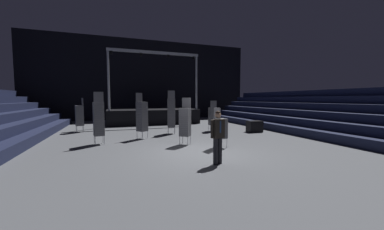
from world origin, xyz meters
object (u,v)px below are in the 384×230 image
Objects in this scene: equipment_road_case at (254,126)px; chair_stack_mid_right at (171,112)px; chair_stack_mid_left at (185,121)px; man_with_tie at (218,134)px; chair_stack_front_right at (80,115)px; chair_stack_rear_left at (220,128)px; chair_stack_mid_centre at (142,116)px; stage_riser at (153,115)px; chair_stack_rear_right at (99,118)px; chair_stack_front_left at (212,116)px.

chair_stack_mid_right is at bearing 167.79° from equipment_road_case.
man_with_tie is at bearing 128.89° from chair_stack_mid_left.
chair_stack_rear_left is (6.28, -6.89, -0.21)m from chair_stack_front_right.
chair_stack_mid_centre reaches higher than chair_stack_front_right.
chair_stack_rear_left is (1.16, 2.11, -0.11)m from man_with_tie.
chair_stack_rear_left is (1.13, -10.23, 0.18)m from stage_riser.
man_with_tie is 1.90× the size of equipment_road_case.
man_with_tie is (-0.03, -12.34, 0.29)m from stage_riser.
stage_riser is 3.09× the size of chair_stack_rear_right.
stage_riser is at bearing 174.98° from chair_stack_rear_left.
man_with_tie is 10.35m from chair_stack_front_right.
chair_stack_mid_right reaches higher than chair_stack_mid_centre.
chair_stack_front_right and chair_stack_mid_left have the same top height.
equipment_road_case is (2.34, -1.24, -0.63)m from chair_stack_front_left.
chair_stack_front_right reaches higher than man_with_tie.
chair_stack_rear_right is at bearing -177.23° from chair_stack_front_right.
chair_stack_rear_left is (1.03, -4.40, -0.42)m from chair_stack_mid_right.
chair_stack_front_left is 2.18× the size of equipment_road_case.
chair_stack_mid_centre is (-4.62, -1.28, 0.21)m from chair_stack_front_left.
stage_riser is at bearing -140.39° from chair_stack_mid_centre.
chair_stack_rear_right is (-3.76, 4.58, 0.23)m from man_with_tie.
chair_stack_front_right is at bearing -11.49° from chair_stack_mid_left.
chair_stack_front_right is at bearing -75.84° from man_with_tie.
chair_stack_front_left is 4.56m from chair_stack_mid_left.
chair_stack_front_left reaches higher than man_with_tie.
chair_stack_front_right is 0.89× the size of chair_stack_mid_centre.
chair_stack_front_right is 9.33m from chair_stack_rear_left.
man_with_tie is 0.72× the size of chair_stack_mid_centre.
stage_riser reaches higher than chair_stack_rear_right.
chair_stack_mid_right is 1.50× the size of chair_stack_rear_left.
chair_stack_front_right is (-8.01, 2.36, 0.08)m from chair_stack_front_left.
man_with_tie is 5.64m from chair_stack_mid_centre.
chair_stack_front_right is 4.97m from chair_stack_mid_centre.
chair_stack_mid_centre is at bearing -151.35° from chair_stack_front_right.
chair_stack_front_right is at bearing 160.83° from equipment_road_case.
stage_riser is 6.39m from chair_stack_front_left.
stage_riser is at bearing -105.60° from man_with_tie.
chair_stack_front_left is at bearing 159.22° from chair_stack_mid_centre.
man_with_tie is 7.55m from equipment_road_case.
chair_stack_rear_right reaches higher than chair_stack_rear_left.
man_with_tie is at bearing -164.68° from chair_stack_front_right.
chair_stack_rear_left is at bearing -141.00° from equipment_road_case.
chair_stack_mid_left is 1.65m from chair_stack_rear_left.
chair_stack_mid_left is at bearing -153.38° from chair_stack_front_right.
stage_riser reaches higher than chair_stack_mid_right.
equipment_road_case is (5.30, 2.22, -0.72)m from chair_stack_mid_left.
chair_stack_mid_left reaches higher than man_with_tie.
man_with_tie is 0.87× the size of chair_stack_front_left.
man_with_tie reaches higher than equipment_road_case.
man_with_tie is 6.51m from chair_stack_mid_right.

